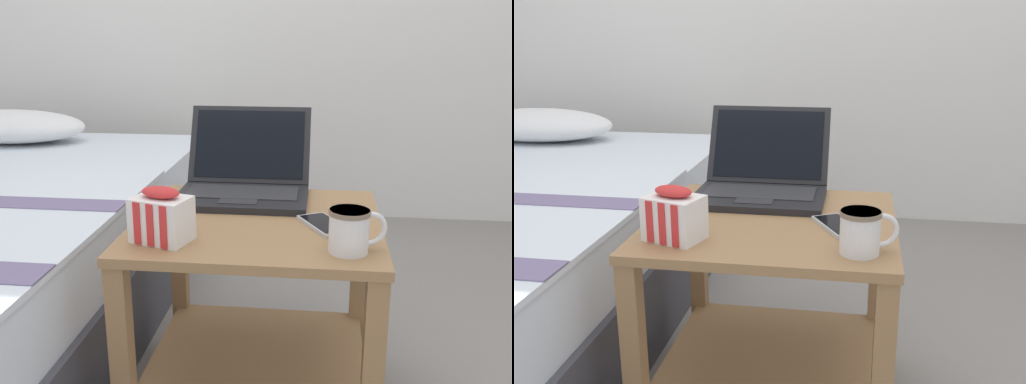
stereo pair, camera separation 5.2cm
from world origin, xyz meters
The scene contains 5 objects.
bedside_table centered at (0.00, 0.00, 0.33)m, with size 0.58×0.56×0.51m.
laptop centered at (-0.06, 0.20, 0.55)m, with size 0.35×0.34×0.22m.
mug_front_left centered at (0.21, -0.18, 0.56)m, with size 0.12×0.08×0.09m.
snack_bag centered at (-0.19, -0.17, 0.56)m, with size 0.14×0.12×0.12m.
cell_phone centered at (0.16, -0.04, 0.51)m, with size 0.13×0.16×0.01m.
Camera 1 is at (0.15, -1.29, 0.95)m, focal length 40.00 mm.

